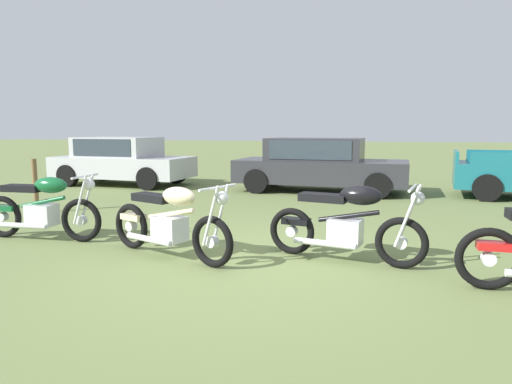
{
  "coord_description": "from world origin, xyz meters",
  "views": [
    {
      "loc": [
        1.48,
        -5.18,
        1.65
      ],
      "look_at": [
        -0.38,
        1.55,
        0.67
      ],
      "focal_mm": 31.15,
      "sensor_mm": 36.0,
      "label": 1
    }
  ],
  "objects_px": {
    "motorcycle_green": "(42,208)",
    "motorcycle_cream": "(170,221)",
    "car_silver": "(121,158)",
    "motorcycle_black": "(346,223)",
    "fence_post_wooden": "(35,186)",
    "car_charcoal": "(318,162)"
  },
  "relations": [
    {
      "from": "motorcycle_green",
      "to": "motorcycle_black",
      "type": "distance_m",
      "value": 4.48
    },
    {
      "from": "motorcycle_black",
      "to": "motorcycle_green",
      "type": "bearing_deg",
      "value": -167.87
    },
    {
      "from": "car_silver",
      "to": "fence_post_wooden",
      "type": "relative_size",
      "value": 3.81
    },
    {
      "from": "motorcycle_green",
      "to": "car_silver",
      "type": "height_order",
      "value": "car_silver"
    },
    {
      "from": "motorcycle_green",
      "to": "car_silver",
      "type": "relative_size",
      "value": 0.49
    },
    {
      "from": "motorcycle_cream",
      "to": "car_silver",
      "type": "distance_m",
      "value": 8.26
    },
    {
      "from": "motorcycle_green",
      "to": "motorcycle_cream",
      "type": "bearing_deg",
      "value": -12.08
    },
    {
      "from": "motorcycle_cream",
      "to": "car_charcoal",
      "type": "relative_size",
      "value": 0.45
    },
    {
      "from": "car_silver",
      "to": "fence_post_wooden",
      "type": "distance_m",
      "value": 4.59
    },
    {
      "from": "fence_post_wooden",
      "to": "motorcycle_green",
      "type": "bearing_deg",
      "value": -46.46
    },
    {
      "from": "car_silver",
      "to": "motorcycle_green",
      "type": "bearing_deg",
      "value": -65.57
    },
    {
      "from": "fence_post_wooden",
      "to": "motorcycle_cream",
      "type": "bearing_deg",
      "value": -28.4
    },
    {
      "from": "car_charcoal",
      "to": "fence_post_wooden",
      "type": "bearing_deg",
      "value": -134.8
    },
    {
      "from": "motorcycle_green",
      "to": "motorcycle_cream",
      "type": "height_order",
      "value": "same"
    },
    {
      "from": "car_charcoal",
      "to": "fence_post_wooden",
      "type": "distance_m",
      "value": 6.82
    },
    {
      "from": "motorcycle_cream",
      "to": "car_silver",
      "type": "xyz_separation_m",
      "value": [
        -4.88,
        6.65,
        0.32
      ]
    },
    {
      "from": "fence_post_wooden",
      "to": "car_charcoal",
      "type": "bearing_deg",
      "value": 42.58
    },
    {
      "from": "car_silver",
      "to": "fence_post_wooden",
      "type": "height_order",
      "value": "car_silver"
    },
    {
      "from": "car_charcoal",
      "to": "car_silver",
      "type": "bearing_deg",
      "value": -176.25
    },
    {
      "from": "motorcycle_black",
      "to": "fence_post_wooden",
      "type": "distance_m",
      "value": 6.44
    },
    {
      "from": "motorcycle_cream",
      "to": "car_charcoal",
      "type": "bearing_deg",
      "value": 101.59
    },
    {
      "from": "motorcycle_green",
      "to": "motorcycle_black",
      "type": "bearing_deg",
      "value": -2.24
    }
  ]
}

